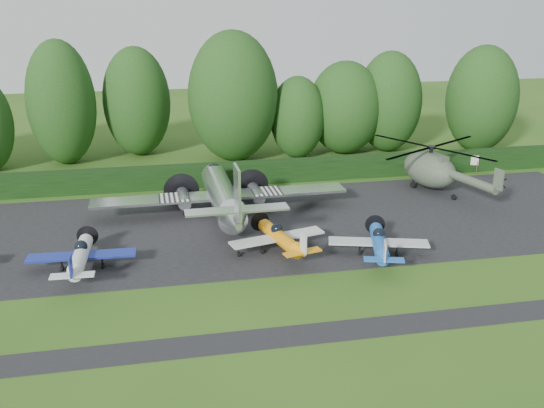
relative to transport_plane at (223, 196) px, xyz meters
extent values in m
plane|color=#284E15|center=(-2.48, -12.13, -1.85)|extent=(160.00, 160.00, 0.00)
cube|color=black|center=(-2.48, -2.13, -1.84)|extent=(70.00, 18.00, 0.01)
cube|color=black|center=(-2.48, -18.13, -1.84)|extent=(70.00, 2.00, 0.00)
cube|color=black|center=(-2.48, 8.87, -1.85)|extent=(90.00, 1.60, 2.00)
cylinder|color=silver|center=(0.00, 0.32, -0.06)|extent=(2.16, 11.26, 2.16)
cone|color=silver|center=(0.00, 6.62, -0.06)|extent=(2.16, 1.41, 2.16)
cone|color=silver|center=(0.00, -6.44, 0.41)|extent=(2.16, 2.82, 2.16)
sphere|color=black|center=(0.00, 5.72, 0.41)|extent=(1.41, 1.41, 1.41)
cube|color=silver|center=(0.00, 1.25, -0.34)|extent=(20.65, 2.25, 0.21)
cube|color=white|center=(-3.75, 1.25, -0.23)|extent=(2.44, 2.35, 0.05)
cube|color=white|center=(3.75, 1.25, -0.23)|extent=(2.44, 2.35, 0.05)
cylinder|color=silver|center=(-3.00, 1.82, -0.58)|extent=(1.03, 3.00, 1.03)
cylinder|color=silver|center=(3.00, 1.82, -0.58)|extent=(1.03, 3.00, 1.03)
cylinder|color=black|center=(-3.00, 3.93, -0.58)|extent=(3.00, 0.03, 3.00)
cylinder|color=black|center=(3.00, 3.93, -0.58)|extent=(3.00, 0.03, 3.00)
cube|color=silver|center=(0.00, -7.19, 1.44)|extent=(7.04, 1.31, 0.13)
cube|color=silver|center=(0.00, -7.48, 2.75)|extent=(0.17, 2.07, 3.57)
cylinder|color=black|center=(-3.00, 1.44, -1.61)|extent=(0.23, 0.84, 0.84)
cylinder|color=black|center=(3.00, 1.44, -1.61)|extent=(0.23, 0.84, 0.84)
cylinder|color=black|center=(0.00, -7.57, -1.68)|extent=(0.17, 0.41, 0.41)
cylinder|color=silver|center=(-10.16, -7.98, -0.76)|extent=(0.95, 5.44, 0.95)
sphere|color=black|center=(-10.16, -7.38, -0.31)|extent=(0.83, 0.83, 0.83)
cube|color=navy|center=(-10.16, -7.48, -0.91)|extent=(6.92, 1.29, 0.14)
cube|color=silver|center=(-10.16, -11.24, -0.51)|extent=(2.57, 0.69, 0.10)
cube|color=navy|center=(-10.16, -11.34, 0.13)|extent=(0.10, 0.79, 1.29)
cylinder|color=black|center=(-10.16, -4.46, -0.76)|extent=(1.48, 0.02, 1.48)
cylinder|color=black|center=(-11.44, -7.68, -1.67)|extent=(0.14, 0.44, 0.44)
cylinder|color=black|center=(-8.87, -7.68, -1.67)|extent=(0.14, 0.44, 0.44)
cylinder|color=black|center=(-10.16, -5.40, -1.69)|extent=(0.12, 0.40, 0.40)
cylinder|color=orange|center=(3.11, -7.41, -0.76)|extent=(0.94, 5.40, 0.94)
sphere|color=black|center=(3.11, -6.82, -0.32)|extent=(0.83, 0.83, 0.83)
cube|color=silver|center=(3.11, -6.92, -0.91)|extent=(6.88, 1.28, 0.14)
cube|color=orange|center=(3.11, -10.65, -0.52)|extent=(2.55, 0.69, 0.10)
cube|color=silver|center=(3.11, -10.75, 0.12)|extent=(0.10, 0.79, 1.28)
cylinder|color=black|center=(3.11, -3.92, -0.76)|extent=(1.47, 0.02, 1.47)
cylinder|color=black|center=(1.84, -7.12, -1.67)|extent=(0.14, 0.43, 0.43)
cylinder|color=black|center=(4.39, -7.12, -1.67)|extent=(0.14, 0.43, 0.43)
cylinder|color=black|center=(3.11, -4.86, -1.69)|extent=(0.12, 0.39, 0.39)
cylinder|color=#1C57AD|center=(9.51, -9.54, -0.78)|extent=(0.93, 5.34, 0.93)
sphere|color=black|center=(9.51, -8.95, -0.34)|extent=(0.82, 0.82, 0.82)
cube|color=#B2B4B9|center=(9.51, -9.05, -0.92)|extent=(6.80, 1.26, 0.14)
cube|color=#1C57AD|center=(9.51, -12.74, -0.53)|extent=(2.53, 0.68, 0.10)
cube|color=#B2B4B9|center=(9.51, -12.84, 0.10)|extent=(0.10, 0.78, 1.26)
cylinder|color=black|center=(9.51, -6.09, -0.78)|extent=(1.46, 0.02, 1.46)
cylinder|color=black|center=(8.25, -9.25, -1.67)|extent=(0.14, 0.43, 0.43)
cylinder|color=black|center=(10.78, -9.25, -1.67)|extent=(0.14, 0.43, 0.43)
cylinder|color=black|center=(9.51, -7.01, -1.69)|extent=(0.12, 0.39, 0.39)
ellipsoid|color=#344031|center=(19.24, 3.77, 0.06)|extent=(3.30, 6.04, 3.16)
cylinder|color=#344031|center=(19.24, -0.98, 0.37)|extent=(0.74, 6.34, 0.74)
cube|color=#344031|center=(19.24, -4.26, 1.32)|extent=(0.13, 0.95, 1.69)
cylinder|color=black|center=(19.24, 3.77, 1.64)|extent=(0.32, 0.32, 0.85)
cylinder|color=black|center=(19.24, 3.77, 2.12)|extent=(0.74, 0.74, 0.26)
cylinder|color=black|center=(19.24, 3.77, 2.12)|extent=(12.68, 12.68, 0.06)
cube|color=#344031|center=(19.24, 2.93, 1.27)|extent=(0.95, 2.11, 0.74)
ellipsoid|color=black|center=(19.24, 5.46, 0.16)|extent=(2.01, 2.01, 1.81)
cylinder|color=black|center=(18.19, 4.62, -1.53)|extent=(0.19, 0.59, 0.59)
cylinder|color=black|center=(20.30, 4.62, -1.53)|extent=(0.19, 0.59, 0.59)
cylinder|color=black|center=(19.24, 0.39, -1.58)|extent=(0.17, 0.51, 0.51)
cylinder|color=#3F3326|center=(23.55, 8.37, -1.27)|extent=(0.12, 0.12, 1.15)
cylinder|color=#3F3326|center=(26.43, 8.37, -1.27)|extent=(0.12, 0.12, 1.15)
cube|color=beige|center=(24.99, 8.37, -0.59)|extent=(3.08, 0.08, 0.96)
cylinder|color=black|center=(-6.70, 21.47, 0.07)|extent=(0.70, 0.70, 3.84)
ellipsoid|color=#193711|center=(-6.70, 21.47, 4.02)|extent=(7.17, 7.17, 11.73)
cylinder|color=black|center=(30.66, 15.89, 0.07)|extent=(0.70, 0.70, 3.84)
ellipsoid|color=#193711|center=(30.66, 15.89, 4.02)|extent=(7.79, 7.79, 11.73)
cylinder|color=black|center=(20.65, 17.89, -0.03)|extent=(0.70, 0.70, 3.63)
ellipsoid|color=#193711|center=(20.65, 17.89, 3.70)|extent=(7.20, 7.20, 11.09)
cylinder|color=black|center=(3.22, 17.35, 0.37)|extent=(0.70, 0.70, 4.43)
ellipsoid|color=#193711|center=(3.22, 17.35, 4.92)|extent=(9.38, 9.38, 13.53)
cylinder|color=black|center=(15.61, 17.95, -0.19)|extent=(0.70, 0.70, 3.32)
ellipsoid|color=#193711|center=(15.61, 17.95, 3.22)|extent=(8.05, 8.05, 10.13)
cylinder|color=black|center=(-14.16, 19.25, 0.24)|extent=(0.70, 0.70, 4.17)
ellipsoid|color=#193711|center=(-14.16, 19.25, 4.53)|extent=(6.90, 6.90, 12.75)
cylinder|color=black|center=(10.07, 17.08, -0.41)|extent=(0.70, 0.70, 2.87)
ellipsoid|color=#193711|center=(10.07, 17.08, 2.54)|extent=(5.87, 5.87, 8.77)
camera|label=1|loc=(-4.85, -45.21, 15.48)|focal=40.00mm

